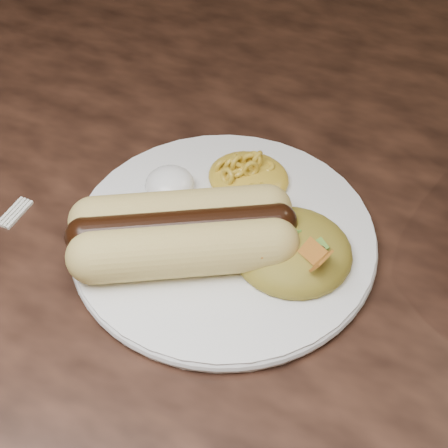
% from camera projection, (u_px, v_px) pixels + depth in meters
% --- Properties ---
extents(table, '(1.60, 0.90, 0.75)m').
position_uv_depth(table, '(192.00, 245.00, 0.69)').
color(table, '#48291C').
rests_on(table, floor).
extents(plate, '(0.32, 0.32, 0.01)m').
position_uv_depth(plate, '(224.00, 238.00, 0.56)').
color(plate, white).
rests_on(plate, table).
extents(hotdog, '(0.14, 0.14, 0.04)m').
position_uv_depth(hotdog, '(182.00, 232.00, 0.53)').
color(hotdog, '#E8CE72').
rests_on(hotdog, plate).
extents(mac_and_cheese, '(0.09, 0.08, 0.03)m').
position_uv_depth(mac_and_cheese, '(249.00, 169.00, 0.59)').
color(mac_and_cheese, gold).
rests_on(mac_and_cheese, plate).
extents(sour_cream, '(0.06, 0.06, 0.03)m').
position_uv_depth(sour_cream, '(169.00, 180.00, 0.58)').
color(sour_cream, white).
rests_on(sour_cream, plate).
extents(taco_salad, '(0.10, 0.09, 0.04)m').
position_uv_depth(taco_salad, '(293.00, 243.00, 0.53)').
color(taco_salad, '#C08223').
rests_on(taco_salad, plate).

